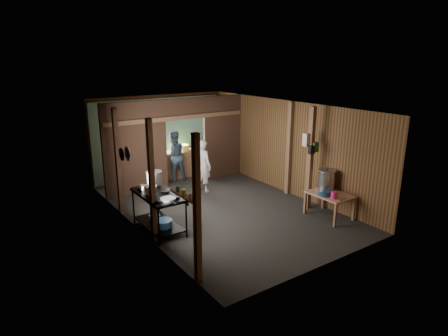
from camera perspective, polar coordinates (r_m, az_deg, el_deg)
floor at (r=10.01m, az=-0.65°, el=-5.80°), size 4.50×7.00×0.00m
ceiling at (r=9.36m, az=-0.70°, el=9.14°), size 4.50×7.00×0.00m
wall_back at (r=12.59m, az=-9.57°, el=4.74°), size 4.50×0.00×2.60m
wall_front at (r=7.09m, az=15.25°, el=-4.56°), size 4.50×0.00×2.60m
wall_left at (r=8.61m, az=-13.23°, el=-0.76°), size 0.00×7.00×2.60m
wall_right at (r=10.97m, az=9.16°, el=3.08°), size 0.00×7.00×2.60m
partition_left at (r=10.92m, az=-12.97°, el=2.81°), size 1.85×0.10×2.60m
partition_right at (r=12.24m, az=-0.25°, el=4.63°), size 1.35×0.10×2.60m
partition_header at (r=11.40m, az=-5.84°, el=8.79°), size 1.30×0.10×0.60m
turquoise_panel at (r=12.55m, az=-9.44°, el=4.47°), size 4.40×0.06×2.50m
back_counter at (r=12.44m, az=-7.06°, el=0.55°), size 1.20×0.50×0.85m
wall_clock at (r=12.51m, az=-8.46°, el=7.50°), size 0.20×0.03×0.20m
post_left_a at (r=6.41m, az=-4.02°, el=-6.26°), size 0.10×0.12×2.60m
post_left_b at (r=7.93m, az=-10.64°, el=-2.07°), size 0.10×0.12×2.60m
post_left_c at (r=9.72m, az=-15.45°, el=1.01°), size 0.10×0.12×2.60m
post_right at (r=10.79m, az=9.62°, el=2.83°), size 0.10×0.12×2.60m
post_free at (r=9.81m, az=12.65°, el=1.34°), size 0.12×0.12×2.60m
cross_beam at (r=11.27m, az=-6.81°, el=7.40°), size 4.40×0.12×0.12m
pan_lid_big at (r=8.90m, az=-14.08°, el=2.06°), size 0.03×0.34×0.34m
pan_lid_small at (r=9.29m, az=-14.92°, el=1.95°), size 0.03×0.30×0.30m
wall_shelf at (r=6.80m, az=-5.96°, el=-4.08°), size 0.14×0.80×0.03m
jar_white at (r=6.57m, az=-4.93°, el=-4.18°), size 0.07×0.07×0.10m
jar_yellow at (r=6.77m, az=-5.98°, el=-3.56°), size 0.08×0.08×0.10m
jar_green at (r=6.96m, az=-6.85°, el=-3.05°), size 0.06×0.06×0.10m
bag_white at (r=9.72m, az=12.28°, el=4.14°), size 0.22×0.15×0.32m
bag_green at (r=9.75m, az=13.30°, el=3.03°), size 0.16×0.12×0.24m
bag_black at (r=9.65m, az=12.80°, el=2.62°), size 0.14×0.10×0.20m
gas_range at (r=8.69m, az=-9.63°, el=-6.45°), size 0.76×1.48×0.87m
prep_table at (r=9.65m, az=15.29°, el=-5.35°), size 0.73×1.01×0.60m
stove_pot_large at (r=9.01m, az=-10.27°, el=-1.59°), size 0.44×0.44×0.37m
stove_pot_med at (r=8.41m, az=-10.77°, el=-3.37°), size 0.36×0.36×0.24m
stove_saucepan at (r=8.81m, az=-11.93°, el=-2.83°), size 0.22×0.22×0.11m
frying_pan at (r=8.09m, az=-8.26°, el=-4.58°), size 0.34×0.55×0.07m
blue_tub_front at (r=8.58m, az=-8.94°, el=-8.10°), size 0.38×0.38×0.16m
blue_tub_back at (r=8.99m, az=-10.26°, el=-7.17°), size 0.27×0.27×0.11m
stock_pot at (r=9.77m, az=14.92°, el=-1.73°), size 0.57×0.57×0.51m
wash_basin at (r=9.40m, az=14.73°, el=-3.57°), size 0.38×0.38×0.12m
pink_bucket at (r=9.24m, az=15.94°, el=-3.86°), size 0.16×0.16×0.16m
knife at (r=9.26m, az=17.28°, el=-4.42°), size 0.30×0.07×0.01m
yellow_tub at (r=12.45m, az=-5.91°, el=3.04°), size 0.32×0.32×0.18m
cook at (r=10.99m, az=-3.10°, el=0.34°), size 0.48×0.62×1.51m
worker_back at (r=11.99m, az=-7.45°, el=1.75°), size 0.80×0.64×1.58m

